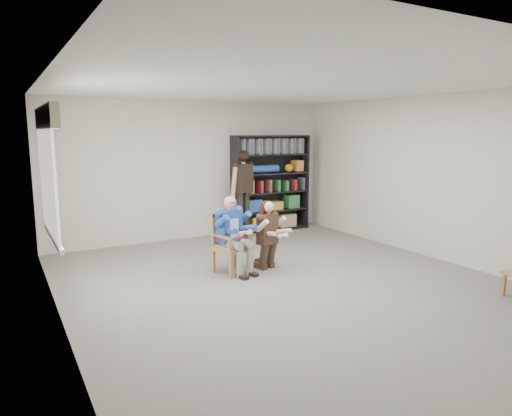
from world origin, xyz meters
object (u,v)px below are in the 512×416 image
kneeling_woman (269,235)px  bookshelf (271,184)px  standing_man (243,194)px  armchair (232,243)px  seated_man (232,235)px

kneeling_woman → bookshelf: (1.56, 2.48, 0.50)m
bookshelf → standing_man: (-0.78, -0.18, -0.16)m
armchair → seated_man: bearing=0.0°
armchair → standing_man: bearing=43.9°
seated_man → kneeling_woman: bearing=-25.9°
standing_man → bookshelf: bearing=-5.1°
kneeling_woman → standing_man: standing_man is taller
bookshelf → standing_man: 0.81m
bookshelf → armchair: bearing=-132.2°
seated_man → standing_man: size_ratio=0.68×
bookshelf → standing_man: bookshelf is taller
seated_man → kneeling_woman: size_ratio=1.09×
armchair → seated_man: size_ratio=0.77×
kneeling_woman → bookshelf: 2.97m
armchair → standing_man: (1.36, 2.18, 0.43)m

